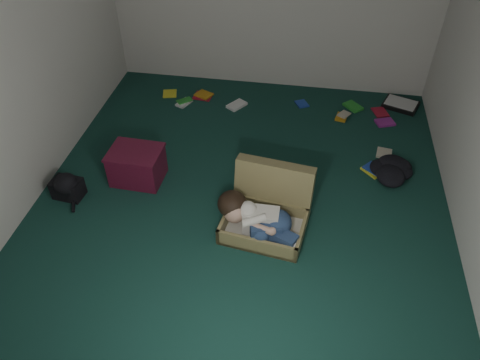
# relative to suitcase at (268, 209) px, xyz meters

# --- Properties ---
(floor) EXTENTS (4.50, 4.50, 0.00)m
(floor) POSITION_rel_suitcase_xyz_m (-0.28, 0.30, -0.16)
(floor) COLOR #133930
(floor) RESTS_ON ground
(wall_front) EXTENTS (4.50, 0.00, 4.50)m
(wall_front) POSITION_rel_suitcase_xyz_m (-0.28, -1.95, 1.14)
(wall_front) COLOR silver
(wall_front) RESTS_ON ground
(wall_left) EXTENTS (0.00, 4.50, 4.50)m
(wall_left) POSITION_rel_suitcase_xyz_m (-2.28, 0.30, 1.14)
(wall_left) COLOR silver
(wall_left) RESTS_ON ground
(suitcase) EXTENTS (0.82, 0.81, 0.54)m
(suitcase) POSITION_rel_suitcase_xyz_m (0.00, 0.00, 0.00)
(suitcase) COLOR olive
(suitcase) RESTS_ON floor
(person) EXTENTS (0.77, 0.46, 0.33)m
(person) POSITION_rel_suitcase_xyz_m (-0.08, -0.18, 0.04)
(person) COLOR white
(person) RESTS_ON suitcase
(maroon_bin) EXTENTS (0.53, 0.43, 0.36)m
(maroon_bin) POSITION_rel_suitcase_xyz_m (-1.38, 0.39, 0.02)
(maroon_bin) COLOR #561128
(maroon_bin) RESTS_ON floor
(backpack) EXTENTS (0.38, 0.32, 0.21)m
(backpack) POSITION_rel_suitcase_xyz_m (-1.98, 0.03, -0.05)
(backpack) COLOR black
(backpack) RESTS_ON floor
(clothing_pile) EXTENTS (0.61, 0.56, 0.15)m
(clothing_pile) POSITION_rel_suitcase_xyz_m (1.14, 0.90, -0.08)
(clothing_pile) COLOR black
(clothing_pile) RESTS_ON floor
(paper_tray) EXTENTS (0.49, 0.43, 0.06)m
(paper_tray) POSITION_rel_suitcase_xyz_m (1.42, 2.25, -0.13)
(paper_tray) COLOR black
(paper_tray) RESTS_ON floor
(book_scatter) EXTENTS (2.95, 1.43, 0.02)m
(book_scatter) POSITION_rel_suitcase_xyz_m (0.15, 1.82, -0.15)
(book_scatter) COLOR yellow
(book_scatter) RESTS_ON floor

